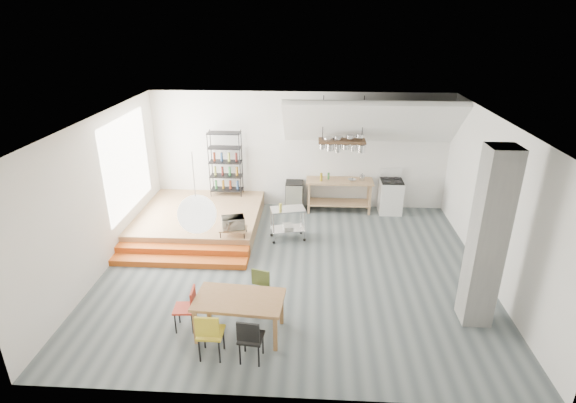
# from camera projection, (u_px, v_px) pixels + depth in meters

# --- Properties ---
(floor) EXTENTS (8.00, 8.00, 0.00)m
(floor) POSITION_uv_depth(u_px,v_px,m) (293.00, 269.00, 9.63)
(floor) COLOR #4A5456
(floor) RESTS_ON ground
(wall_back) EXTENTS (8.00, 0.04, 3.20)m
(wall_back) POSITION_uv_depth(u_px,v_px,m) (300.00, 151.00, 12.24)
(wall_back) COLOR silver
(wall_back) RESTS_ON ground
(wall_left) EXTENTS (0.04, 7.00, 3.20)m
(wall_left) POSITION_uv_depth(u_px,v_px,m) (100.00, 196.00, 9.23)
(wall_left) COLOR silver
(wall_left) RESTS_ON ground
(wall_right) EXTENTS (0.04, 7.00, 3.20)m
(wall_right) POSITION_uv_depth(u_px,v_px,m) (497.00, 205.00, 8.80)
(wall_right) COLOR silver
(wall_right) RESTS_ON ground
(ceiling) EXTENTS (8.00, 7.00, 0.02)m
(ceiling) POSITION_uv_depth(u_px,v_px,m) (294.00, 121.00, 8.40)
(ceiling) COLOR white
(ceiling) RESTS_ON wall_back
(slope_ceiling) EXTENTS (4.40, 1.44, 1.32)m
(slope_ceiling) POSITION_uv_depth(u_px,v_px,m) (371.00, 122.00, 11.22)
(slope_ceiling) COLOR white
(slope_ceiling) RESTS_ON wall_back
(window_pane) EXTENTS (0.02, 2.50, 2.20)m
(window_pane) POSITION_uv_depth(u_px,v_px,m) (128.00, 164.00, 10.53)
(window_pane) COLOR white
(window_pane) RESTS_ON wall_left
(platform) EXTENTS (3.00, 3.00, 0.40)m
(platform) POSITION_uv_depth(u_px,v_px,m) (200.00, 218.00, 11.53)
(platform) COLOR #A27C51
(platform) RESTS_ON ground
(step_lower) EXTENTS (3.00, 0.35, 0.13)m
(step_lower) POSITION_uv_depth(u_px,v_px,m) (179.00, 262.00, 9.79)
(step_lower) COLOR #C15116
(step_lower) RESTS_ON ground
(step_upper) EXTENTS (3.00, 0.35, 0.27)m
(step_upper) POSITION_uv_depth(u_px,v_px,m) (183.00, 251.00, 10.09)
(step_upper) COLOR #C15116
(step_upper) RESTS_ON ground
(concrete_column) EXTENTS (0.50, 0.50, 3.20)m
(concrete_column) POSITION_uv_depth(u_px,v_px,m) (487.00, 239.00, 7.45)
(concrete_column) COLOR gray
(concrete_column) RESTS_ON ground
(kitchen_counter) EXTENTS (1.80, 0.60, 0.91)m
(kitchen_counter) POSITION_uv_depth(u_px,v_px,m) (339.00, 190.00, 12.23)
(kitchen_counter) COLOR #A27C51
(kitchen_counter) RESTS_ON ground
(stove) EXTENTS (0.60, 0.60, 1.18)m
(stove) POSITION_uv_depth(u_px,v_px,m) (390.00, 196.00, 12.22)
(stove) COLOR white
(stove) RESTS_ON ground
(pot_rack) EXTENTS (1.20, 0.50, 1.43)m
(pot_rack) POSITION_uv_depth(u_px,v_px,m) (343.00, 144.00, 11.50)
(pot_rack) COLOR #3C2818
(pot_rack) RESTS_ON ceiling
(wire_shelving) EXTENTS (0.88, 0.38, 1.80)m
(wire_shelving) POSITION_uv_depth(u_px,v_px,m) (226.00, 163.00, 12.17)
(wire_shelving) COLOR black
(wire_shelving) RESTS_ON platform
(microwave_shelf) EXTENTS (0.60, 0.40, 0.16)m
(microwave_shelf) POSITION_uv_depth(u_px,v_px,m) (233.00, 229.00, 10.19)
(microwave_shelf) COLOR #A27C51
(microwave_shelf) RESTS_ON platform
(paper_lantern) EXTENTS (0.60, 0.60, 0.60)m
(paper_lantern) POSITION_uv_depth(u_px,v_px,m) (197.00, 214.00, 6.94)
(paper_lantern) COLOR white
(paper_lantern) RESTS_ON ceiling
(dining_table) EXTENTS (1.53, 0.93, 0.70)m
(dining_table) POSITION_uv_depth(u_px,v_px,m) (239.00, 302.00, 7.47)
(dining_table) COLOR olive
(dining_table) RESTS_ON ground
(chair_mustard) EXTENTS (0.40, 0.40, 0.86)m
(chair_mustard) POSITION_uv_depth(u_px,v_px,m) (209.00, 332.00, 6.94)
(chair_mustard) COLOR gold
(chair_mustard) RESTS_ON ground
(chair_black) EXTENTS (0.41, 0.41, 0.82)m
(chair_black) POSITION_uv_depth(u_px,v_px,m) (250.00, 337.00, 6.88)
(chair_black) COLOR black
(chair_black) RESTS_ON ground
(chair_olive) EXTENTS (0.45, 0.45, 0.80)m
(chair_olive) POSITION_uv_depth(u_px,v_px,m) (259.00, 288.00, 8.11)
(chair_olive) COLOR #5D6C33
(chair_olive) RESTS_ON ground
(chair_red) EXTENTS (0.38, 0.38, 0.79)m
(chair_red) POSITION_uv_depth(u_px,v_px,m) (188.00, 305.00, 7.65)
(chair_red) COLOR red
(chair_red) RESTS_ON ground
(rolling_cart) EXTENTS (0.89, 0.63, 0.80)m
(rolling_cart) POSITION_uv_depth(u_px,v_px,m) (288.00, 219.00, 10.73)
(rolling_cart) COLOR silver
(rolling_cart) RESTS_ON ground
(mini_fridge) EXTENTS (0.47, 0.47, 0.81)m
(mini_fridge) POSITION_uv_depth(u_px,v_px,m) (294.00, 196.00, 12.43)
(mini_fridge) COLOR black
(mini_fridge) RESTS_ON ground
(microwave) EXTENTS (0.57, 0.46, 0.28)m
(microwave) POSITION_uv_depth(u_px,v_px,m) (233.00, 223.00, 10.13)
(microwave) COLOR beige
(microwave) RESTS_ON microwave_shelf
(bowl) EXTENTS (0.27, 0.27, 0.05)m
(bowl) POSITION_uv_depth(u_px,v_px,m) (352.00, 180.00, 12.05)
(bowl) COLOR silver
(bowl) RESTS_ON kitchen_counter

